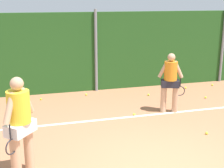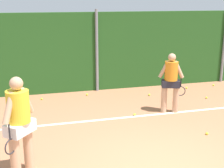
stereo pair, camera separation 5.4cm
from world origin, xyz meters
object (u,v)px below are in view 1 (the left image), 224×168
object	(u,v)px
player_midcourt	(170,80)
tennis_ball_2	(41,99)
tennis_ball_5	(186,88)
tennis_ball_8	(207,133)
tennis_ball_3	(86,95)
tennis_ball_9	(134,114)
player_foreground_near	(20,122)
tennis_ball_6	(212,85)
tennis_ball_1	(206,97)
tennis_ball_7	(148,95)

from	to	relation	value
player_midcourt	tennis_ball_2	bearing A→B (deg)	168.37
tennis_ball_5	tennis_ball_8	xyz separation A→B (m)	(-1.41, -3.71, 0.00)
tennis_ball_3	tennis_ball_9	size ratio (longest dim) A/B	1.00
player_foreground_near	player_midcourt	bearing A→B (deg)	159.71
tennis_ball_3	tennis_ball_8	distance (m)	4.41
tennis_ball_8	player_midcourt	bearing A→B (deg)	96.85
tennis_ball_6	tennis_ball_1	bearing A→B (deg)	-129.65
player_midcourt	tennis_ball_3	size ratio (longest dim) A/B	25.66
player_midcourt	tennis_ball_5	size ratio (longest dim) A/B	25.66
tennis_ball_6	tennis_ball_7	distance (m)	2.80
player_foreground_near	tennis_ball_8	world-z (taller)	player_foreground_near
tennis_ball_6	tennis_ball_7	world-z (taller)	same
tennis_ball_1	tennis_ball_6	size ratio (longest dim) A/B	1.00
tennis_ball_1	tennis_ball_2	world-z (taller)	same
tennis_ball_2	tennis_ball_5	xyz separation A→B (m)	(5.10, -0.02, 0.00)
player_midcourt	tennis_ball_1	size ratio (longest dim) A/B	25.66
tennis_ball_5	tennis_ball_9	world-z (taller)	same
player_foreground_near	tennis_ball_2	world-z (taller)	player_foreground_near
tennis_ball_1	tennis_ball_9	distance (m)	2.88
player_midcourt	tennis_ball_8	distance (m)	1.91
tennis_ball_1	tennis_ball_8	world-z (taller)	same
player_midcourt	tennis_ball_6	bearing A→B (deg)	56.42
player_midcourt	tennis_ball_7	distance (m)	1.84
tennis_ball_9	tennis_ball_7	bearing A→B (deg)	56.53
player_foreground_near	tennis_ball_7	world-z (taller)	player_foreground_near
tennis_ball_2	tennis_ball_3	size ratio (longest dim) A/B	1.00
player_foreground_near	tennis_ball_8	size ratio (longest dim) A/B	28.05
tennis_ball_3	tennis_ball_8	size ratio (longest dim) A/B	1.00
tennis_ball_1	tennis_ball_2	distance (m)	5.32
tennis_ball_7	tennis_ball_9	xyz separation A→B (m)	(-1.07, -1.62, 0.00)
tennis_ball_1	tennis_ball_7	bearing A→B (deg)	155.63
tennis_ball_3	tennis_ball_5	distance (m)	3.61
player_foreground_near	tennis_ball_3	bearing A→B (deg)	-164.67
tennis_ball_7	tennis_ball_8	size ratio (longest dim) A/B	1.00
tennis_ball_1	tennis_ball_7	size ratio (longest dim) A/B	1.00
tennis_ball_3	tennis_ball_7	xyz separation A→B (m)	(2.01, -0.56, 0.00)
player_midcourt	tennis_ball_8	size ratio (longest dim) A/B	25.66
tennis_ball_2	tennis_ball_8	bearing A→B (deg)	-45.28
player_foreground_near	tennis_ball_2	bearing A→B (deg)	-147.30
tennis_ball_7	tennis_ball_9	world-z (taller)	same
tennis_ball_3	player_midcourt	bearing A→B (deg)	-47.13
tennis_ball_1	tennis_ball_3	xyz separation A→B (m)	(-3.69, 1.32, 0.00)
player_midcourt	tennis_ball_1	distance (m)	2.09
tennis_ball_1	tennis_ball_7	distance (m)	1.85
player_foreground_near	tennis_ball_3	distance (m)	5.02
player_foreground_near	tennis_ball_7	distance (m)	5.71
tennis_ball_6	tennis_ball_8	xyz separation A→B (m)	(-2.56, -3.79, 0.00)
tennis_ball_3	tennis_ball_9	world-z (taller)	same
tennis_ball_5	tennis_ball_8	bearing A→B (deg)	-110.89
tennis_ball_5	tennis_ball_9	bearing A→B (deg)	-142.38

